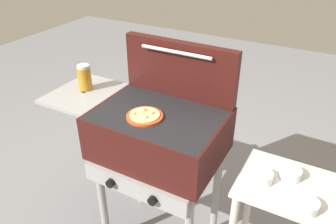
{
  "coord_description": "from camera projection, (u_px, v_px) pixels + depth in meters",
  "views": [
    {
      "loc": [
        0.71,
        -1.2,
        1.73
      ],
      "look_at": [
        0.05,
        0.0,
        0.92
      ],
      "focal_mm": 35.27,
      "sensor_mm": 36.0,
      "label": 1
    }
  ],
  "objects": [
    {
      "name": "topping_bowl_far",
      "position": [
        261.0,
        177.0,
        1.45
      ],
      "size": [
        0.1,
        0.1,
        0.04
      ],
      "color": "silver",
      "rests_on": "prep_table"
    },
    {
      "name": "grill",
      "position": [
        157.0,
        137.0,
        1.7
      ],
      "size": [
        0.96,
        0.53,
        0.9
      ],
      "color": "#38110F",
      "rests_on": "ground_plane"
    },
    {
      "name": "topping_bowl_near",
      "position": [
        306.0,
        206.0,
        1.31
      ],
      "size": [
        0.1,
        0.1,
        0.04
      ],
      "color": "silver",
      "rests_on": "prep_table"
    },
    {
      "name": "sauce_jar",
      "position": [
        85.0,
        78.0,
        1.81
      ],
      "size": [
        0.07,
        0.07,
        0.14
      ],
      "color": "#B77A1E",
      "rests_on": "grill"
    },
    {
      "name": "topping_bowl_middle",
      "position": [
        290.0,
        174.0,
        1.47
      ],
      "size": [
        0.1,
        0.1,
        0.04
      ],
      "color": "silver",
      "rests_on": "prep_table"
    },
    {
      "name": "pizza_cheese",
      "position": [
        145.0,
        116.0,
        1.58
      ],
      "size": [
        0.18,
        0.18,
        0.03
      ],
      "color": "#C64723",
      "rests_on": "grill"
    },
    {
      "name": "prep_table",
      "position": [
        282.0,
        217.0,
        1.54
      ],
      "size": [
        0.44,
        0.36,
        0.72
      ],
      "color": "beige",
      "rests_on": "ground_plane"
    },
    {
      "name": "grill_lid_open",
      "position": [
        179.0,
        69.0,
        1.71
      ],
      "size": [
        0.63,
        0.09,
        0.3
      ],
      "color": "#38110F",
      "rests_on": "grill"
    }
  ]
}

